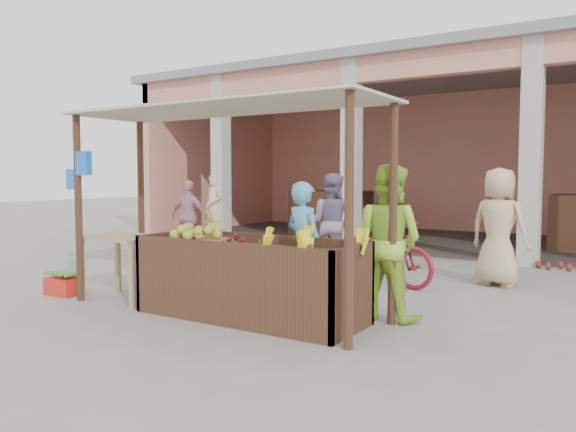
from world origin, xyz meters
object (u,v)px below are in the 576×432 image
Objects in this scene: red_crate at (65,286)px; motorcycle at (377,251)px; side_table at (124,246)px; vendor_blue at (304,240)px; fruit_stall at (250,282)px; vendor_green at (388,238)px.

red_crate is 0.24× the size of motorcycle.
motorcycle is (2.35, 2.68, -0.20)m from side_table.
vendor_blue is 1.80m from motorcycle.
vendor_blue reaches higher than side_table.
red_crate is at bearing 38.19° from vendor_blue.
fruit_stall is 2.87m from red_crate.
red_crate is at bearing -173.26° from fruit_stall.
vendor_green reaches higher than red_crate.
vendor_blue is 1.09m from vendor_green.
vendor_green is (3.23, 0.91, 0.22)m from side_table.
fruit_stall is 1.60× the size of vendor_blue.
fruit_stall is 1.62m from vendor_green.
fruit_stall is at bearing 38.87° from vendor_green.
side_table is 0.57× the size of motorcycle.
vendor_green is 2.01m from motorcycle.
vendor_blue is 0.86× the size of motorcycle.
motorcycle is at bearing 39.07° from red_crate.
side_table is at bearing 146.50° from motorcycle.
fruit_stall is 2.44× the size of side_table.
motorcycle is at bearing 80.50° from fruit_stall.
vendor_green is (1.31, 0.81, 0.51)m from fruit_stall.
vendor_green is (1.08, 0.00, 0.09)m from vendor_blue.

